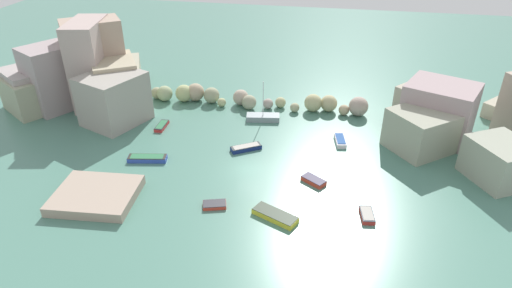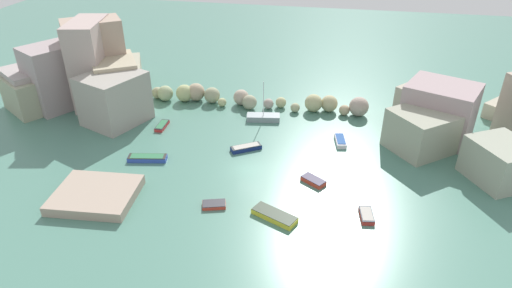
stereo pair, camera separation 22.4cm
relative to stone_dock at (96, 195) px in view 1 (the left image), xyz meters
The scene contains 15 objects.
cove_water 16.41m from the stone_dock, 30.83° to the left, with size 160.00×160.00×0.00m, color #4D806F.
cliff_headland_left 25.30m from the stone_dock, 120.66° to the left, with size 22.83×20.98×12.03m.
cliff_headland_right 44.11m from the stone_dock, 27.86° to the left, with size 25.38×25.20×7.99m.
rock_breakwater 27.23m from the stone_dock, 66.26° to the left, with size 31.75×3.77×2.68m.
stone_dock is the anchor object (origin of this frame).
moored_boat_0 18.30m from the stone_dock, ahead, with size 4.72×3.31×0.57m.
moored_boat_1 27.07m from the stone_dock, ahead, with size 1.56×2.64×0.49m.
moored_boat_2 22.63m from the stone_dock, 18.69° to the left, with size 2.87×2.51×0.53m.
moored_boat_3 1.75m from the stone_dock, ahead, with size 3.53×4.09×0.65m.
moored_boat_4 18.00m from the stone_dock, 44.49° to the left, with size 3.75×2.96×0.57m.
moored_boat_5 16.15m from the stone_dock, 87.63° to the left, with size 1.15×2.98×0.48m.
moored_boat_6 29.14m from the stone_dock, 34.72° to the left, with size 1.67×3.30×0.62m.
moored_boat_7 24.79m from the stone_dock, 57.24° to the left, with size 4.66×2.36×5.65m.
moored_boat_8 12.17m from the stone_dock, ahead, with size 2.57×1.92×0.42m.
moored_boat_9 8.28m from the stone_dock, 75.22° to the left, with size 4.62×2.07×0.60m.
Camera 1 is at (8.92, -41.28, 27.61)m, focal length 31.41 mm.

